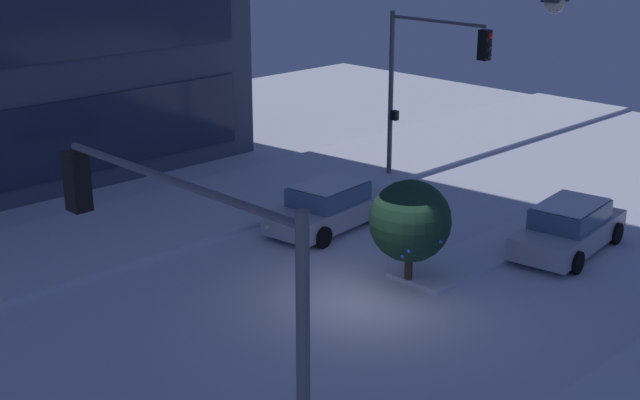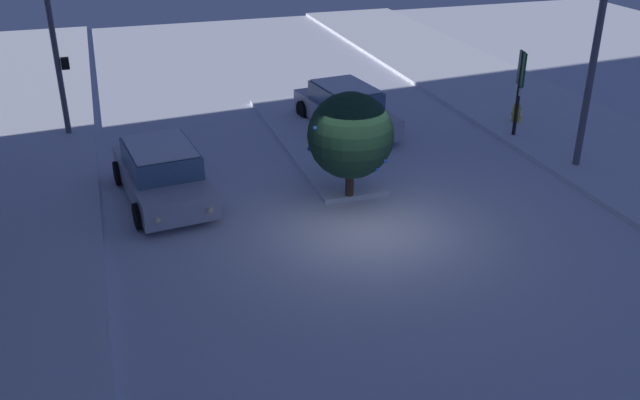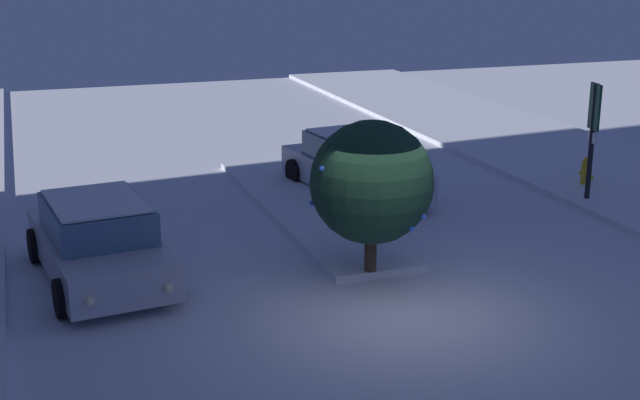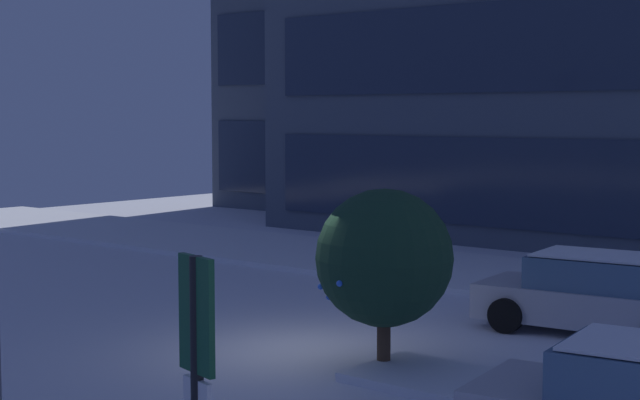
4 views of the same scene
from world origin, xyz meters
name	(u,v)px [view 2 (image 2 of 4)]	position (x,y,z in m)	size (l,w,h in m)	color
ground	(367,226)	(0.00, 0.00, 0.00)	(52.00, 52.00, 0.00)	silver
median_strip	(308,140)	(5.93, -0.28, 0.07)	(9.00, 1.80, 0.14)	silver
car_near	(345,108)	(6.79, -1.82, 0.71)	(4.77, 2.47, 1.49)	#B7B7C1
car_far	(162,174)	(3.11, 4.54, 0.71)	(4.58, 2.45, 1.49)	#B7B7C1
traffic_light_corner_far_right	(105,0)	(8.80, 5.33, 4.24)	(0.32, 4.41, 6.19)	#565960
fire_hydrant	(516,114)	(5.35, -7.43, 0.40)	(0.48, 0.26, 0.82)	gold
parking_info_sign	(520,84)	(4.26, -6.68, 1.81)	(0.55, 0.19, 2.82)	black
decorated_tree_median	(351,136)	(1.55, -0.09, 1.80)	(2.21, 2.23, 2.91)	#473323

